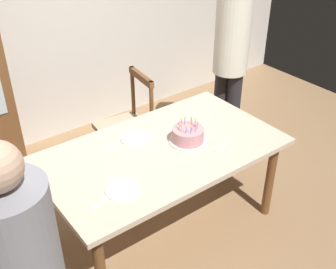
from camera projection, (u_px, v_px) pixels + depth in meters
The scene contains 11 objects.
ground at pixel (163, 224), 3.42m from camera, with size 6.40×6.40×0.00m, color #93704C.
back_wall at pixel (46, 13), 3.98m from camera, with size 6.40×0.10×2.60m, color beige.
dining_table at pixel (163, 158), 3.07m from camera, with size 1.74×1.00×0.75m.
birthday_cake at pixel (188, 135), 3.07m from camera, with size 0.28×0.28×0.18m.
plate_near_celebrant at pixel (122, 190), 2.62m from camera, with size 0.22×0.22×0.01m, color white.
plate_far_side at pixel (135, 138), 3.13m from camera, with size 0.22×0.22×0.01m, color white.
fork_near_celebrant at pixel (101, 201), 2.53m from camera, with size 0.18×0.02×0.01m, color silver.
fork_far_side at pixel (115, 145), 3.06m from camera, with size 0.18×0.02×0.01m, color silver.
fork_near_guest at pixel (222, 146), 3.04m from camera, with size 0.18×0.02×0.01m, color silver.
chair_spindle_back at pixel (126, 127), 3.82m from camera, with size 0.49×0.49×0.95m.
person_guest at pixel (231, 56), 3.84m from camera, with size 0.32×0.32×1.76m.
Camera 1 is at (-1.48, -2.02, 2.44)m, focal length 44.82 mm.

